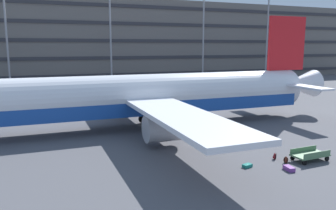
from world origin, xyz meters
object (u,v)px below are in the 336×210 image
Objects in this scene: backpack_orange at (275,156)px; baggage_cart at (310,155)px; suitcase_laid_flat at (247,166)px; suitcase_red at (289,168)px; airliner at (137,97)px; backpack_black at (286,160)px.

backpack_orange is 2.41m from baggage_cart.
suitcase_red is at bearing -34.28° from suitcase_laid_flat.
airliner is at bearing 116.95° from backpack_orange.
backpack_orange is at bearing 151.11° from baggage_cart.
backpack_black is (2.93, -0.29, 0.12)m from suitcase_laid_flat.
airliner is 60.78× the size of suitcase_laid_flat.
suitcase_laid_flat is 0.84× the size of suitcase_red.
baggage_cart is at bearing -28.89° from backpack_orange.
airliner reaches higher than suitcase_laid_flat.
suitcase_laid_flat is 2.64m from suitcase_red.
suitcase_red is 2.86m from baggage_cart.
baggage_cart is at bearing 20.49° from suitcase_red.
suitcase_red is at bearing -104.67° from backpack_orange.
suitcase_red is (2.18, -1.49, 0.03)m from suitcase_laid_flat.
airliner is at bearing 121.69° from baggage_cart.
baggage_cart is (4.84, -0.49, 0.32)m from suitcase_laid_flat.
suitcase_laid_flat is 2.82m from backpack_orange.
backpack_black is at bearing -64.04° from airliner.
airliner is 16.24m from suitcase_red.
baggage_cart reaches higher than backpack_orange.
suitcase_laid_flat is at bearing 174.40° from backpack_black.
suitcase_laid_flat is 1.40× the size of backpack_black.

